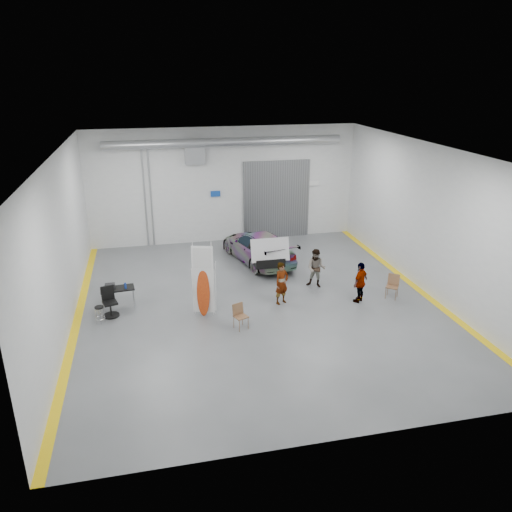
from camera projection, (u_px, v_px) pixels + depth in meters
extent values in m
plane|color=#585A5F|center=(259.00, 303.00, 19.72)|extent=(16.00, 16.00, 0.00)
cube|color=silver|center=(62.00, 244.00, 17.23)|extent=(0.02, 16.00, 6.00)
cube|color=silver|center=(428.00, 220.00, 20.09)|extent=(0.02, 16.00, 6.00)
cube|color=silver|center=(225.00, 185.00, 25.97)|extent=(14.00, 0.02, 6.00)
cube|color=silver|center=(337.00, 335.00, 11.35)|extent=(14.00, 0.02, 6.00)
cube|color=white|center=(259.00, 150.00, 17.61)|extent=(14.00, 16.00, 0.02)
cube|color=gray|center=(277.00, 200.00, 26.79)|extent=(3.60, 0.12, 4.20)
cube|color=gray|center=(194.00, 152.00, 24.96)|extent=(1.00, 0.50, 1.20)
cylinder|color=gray|center=(225.00, 142.00, 24.61)|extent=(11.90, 0.44, 0.44)
cube|color=#1443A6|center=(215.00, 194.00, 25.94)|extent=(0.50, 0.04, 0.30)
cube|color=white|center=(313.00, 183.00, 26.91)|extent=(0.70, 0.04, 0.25)
cylinder|color=gray|center=(151.00, 199.00, 25.30)|extent=(0.08, 0.08, 5.00)
cylinder|color=gray|center=(145.00, 199.00, 25.24)|extent=(0.08, 0.08, 5.00)
cube|color=yellow|center=(77.00, 321.00, 18.32)|extent=(0.30, 16.00, 0.01)
cube|color=yellow|center=(416.00, 288.00, 21.11)|extent=(0.30, 16.00, 0.01)
imported|color=white|center=(258.00, 247.00, 23.83)|extent=(3.17, 5.33, 1.45)
imported|color=#856448|center=(282.00, 283.00, 19.45)|extent=(0.74, 0.63, 1.71)
imported|color=slate|center=(316.00, 268.00, 20.95)|extent=(1.02, 0.96, 1.67)
imported|color=brown|center=(360.00, 282.00, 19.58)|extent=(1.01, 0.91, 1.67)
cube|color=white|center=(205.00, 291.00, 18.51)|extent=(0.80, 0.27, 1.74)
ellipsoid|color=#E55813|center=(205.00, 293.00, 18.46)|extent=(0.53, 0.36, 1.84)
cube|color=white|center=(204.00, 258.00, 18.03)|extent=(0.77, 0.26, 0.92)
cylinder|color=white|center=(195.00, 280.00, 18.27)|extent=(0.02, 0.02, 2.90)
cylinder|color=white|center=(214.00, 278.00, 18.41)|extent=(0.02, 0.02, 2.90)
cube|color=brown|center=(241.00, 317.00, 17.65)|extent=(0.56, 0.55, 0.04)
cube|color=brown|center=(240.00, 308.00, 17.75)|extent=(0.44, 0.25, 0.41)
cube|color=brown|center=(392.00, 287.00, 20.01)|extent=(0.63, 0.63, 0.04)
cube|color=brown|center=(390.00, 279.00, 20.12)|extent=(0.42, 0.36, 0.44)
cylinder|color=black|center=(99.00, 307.00, 17.94)|extent=(0.32, 0.32, 0.05)
torus|color=silver|center=(100.00, 318.00, 18.10)|extent=(0.34, 0.34, 0.02)
cylinder|color=gray|center=(102.00, 303.00, 18.91)|extent=(0.03, 0.03, 0.76)
cylinder|color=gray|center=(134.00, 300.00, 19.15)|extent=(0.03, 0.03, 0.76)
cylinder|color=gray|center=(103.00, 297.00, 19.39)|extent=(0.03, 0.03, 0.76)
cylinder|color=gray|center=(134.00, 294.00, 19.63)|extent=(0.03, 0.03, 0.76)
cube|color=black|center=(117.00, 289.00, 19.13)|extent=(1.32, 0.75, 0.04)
cylinder|color=navy|center=(125.00, 286.00, 19.05)|extent=(0.08, 0.08, 0.23)
cube|color=black|center=(110.00, 286.00, 19.08)|extent=(0.37, 0.23, 0.19)
cylinder|color=black|center=(111.00, 315.00, 18.66)|extent=(0.61, 0.61, 0.04)
cylinder|color=black|center=(111.00, 309.00, 18.57)|extent=(0.06, 0.06, 0.52)
cube|color=black|center=(110.00, 303.00, 18.48)|extent=(0.62, 0.62, 0.08)
cube|color=black|center=(109.00, 292.00, 18.58)|extent=(0.48, 0.19, 0.54)
cube|color=silver|center=(270.00, 247.00, 21.52)|extent=(1.69, 1.02, 0.04)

